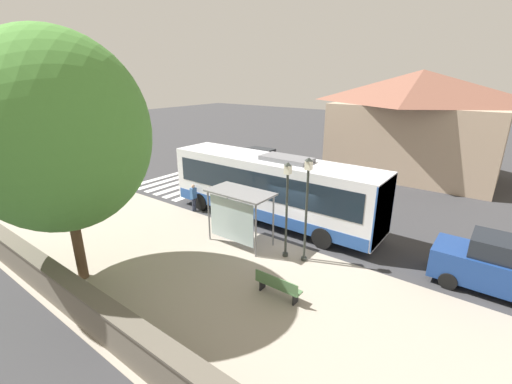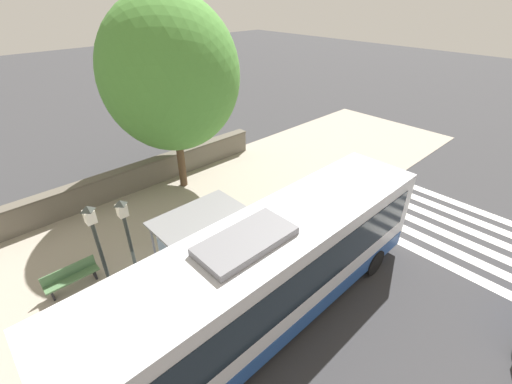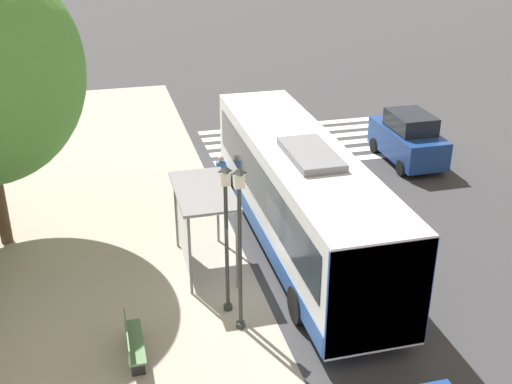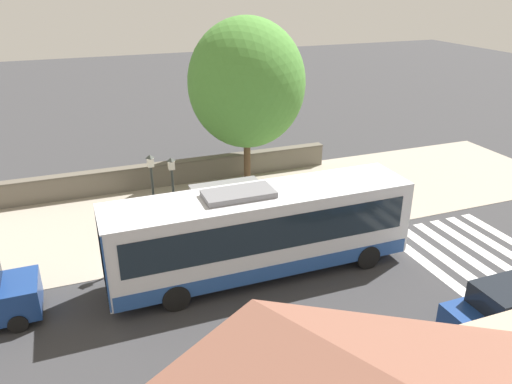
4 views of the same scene
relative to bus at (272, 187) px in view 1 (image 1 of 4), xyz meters
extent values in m
plane|color=#353538|center=(-1.75, -2.00, -1.89)|extent=(120.00, 120.00, 0.00)
cube|color=#9E9384|center=(-6.25, -2.00, -1.88)|extent=(9.00, 44.00, 0.02)
cube|color=silver|center=(3.25, 6.61, -1.89)|extent=(9.00, 0.50, 0.01)
cube|color=silver|center=(3.25, 7.56, -1.89)|extent=(9.00, 0.50, 0.01)
cube|color=silver|center=(3.25, 8.51, -1.89)|extent=(9.00, 0.50, 0.01)
cube|color=silver|center=(3.25, 9.46, -1.89)|extent=(9.00, 0.50, 0.01)
cube|color=silver|center=(3.25, 10.41, -1.89)|extent=(9.00, 0.50, 0.01)
cube|color=silver|center=(3.25, 11.36, -1.89)|extent=(9.00, 0.50, 0.01)
cube|color=#6B6356|center=(-10.30, -2.00, -1.27)|extent=(0.50, 20.00, 1.25)
cube|color=#5B5449|center=(-10.30, -2.00, -0.60)|extent=(0.60, 20.00, 0.08)
cube|color=tan|center=(14.23, -3.56, 0.83)|extent=(7.25, 11.71, 5.44)
pyramid|color=brown|center=(14.23, -3.56, 4.77)|extent=(7.85, 12.31, 2.45)
cube|color=silver|center=(0.00, 0.02, 0.05)|extent=(2.53, 11.82, 2.99)
cube|color=black|center=(0.00, 0.02, 0.44)|extent=(2.57, 10.87, 1.32)
cube|color=#264C93|center=(0.00, 0.02, -1.14)|extent=(2.57, 11.58, 0.60)
cube|color=#264C93|center=(0.00, -5.86, 0.05)|extent=(2.57, 0.06, 2.87)
cube|color=black|center=(0.00, 5.89, 1.25)|extent=(1.90, 0.08, 0.42)
cube|color=slate|center=(0.00, -0.87, 1.66)|extent=(1.27, 2.60, 0.22)
cylinder|color=black|center=(-1.19, 4.15, -1.39)|extent=(0.30, 1.00, 1.00)
cylinder|color=black|center=(1.19, 4.15, -1.39)|extent=(0.30, 1.00, 1.00)
cylinder|color=black|center=(-1.19, -3.65, -1.39)|extent=(0.30, 1.00, 1.00)
cylinder|color=black|center=(1.19, -3.65, -1.39)|extent=(0.30, 1.00, 1.00)
cylinder|color=slate|center=(-2.37, -1.73, -0.65)|extent=(0.08, 0.08, 2.48)
cylinder|color=slate|center=(-2.37, 1.03, -0.65)|extent=(0.08, 0.08, 2.48)
cylinder|color=slate|center=(-3.70, -1.73, -0.65)|extent=(0.08, 0.08, 2.48)
cylinder|color=slate|center=(-3.70, 1.03, -0.65)|extent=(0.08, 0.08, 2.48)
cube|color=slate|center=(-3.03, -0.35, 0.62)|extent=(1.62, 3.06, 0.08)
cube|color=silver|center=(-3.68, -0.35, -0.53)|extent=(0.03, 2.49, 1.98)
cylinder|color=#2D3347|center=(-1.67, 4.34, -1.51)|extent=(0.12, 0.12, 0.78)
cylinder|color=#2D3347|center=(-1.51, 4.34, -1.51)|extent=(0.12, 0.12, 0.78)
cube|color=#38609E|center=(-1.59, 4.34, -0.81)|extent=(0.34, 0.22, 0.63)
sphere|color=tan|center=(-1.59, 4.34, -0.38)|extent=(0.21, 0.21, 0.21)
cube|color=#4C7247|center=(-5.44, -4.06, -1.44)|extent=(0.40, 1.76, 0.06)
cube|color=#4C7247|center=(-5.61, -4.06, -1.21)|extent=(0.04, 1.76, 0.40)
cube|color=black|center=(-5.44, -4.76, -1.67)|extent=(0.32, 0.06, 0.45)
cube|color=black|center=(-5.44, -3.35, -1.67)|extent=(0.32, 0.06, 0.45)
cylinder|color=#2D332D|center=(-2.87, -2.72, -1.81)|extent=(0.24, 0.24, 0.16)
cylinder|color=#2D332D|center=(-2.87, -2.72, -0.02)|extent=(0.10, 0.10, 3.74)
cube|color=silver|center=(-2.87, -2.72, 2.02)|extent=(0.24, 0.24, 0.35)
pyramid|color=#2D332D|center=(-2.87, -2.72, 2.27)|extent=(0.28, 0.28, 0.14)
cylinder|color=#2D332D|center=(-2.71, -3.56, -1.81)|extent=(0.24, 0.24, 0.16)
cylinder|color=#2D332D|center=(-2.71, -3.56, 0.12)|extent=(0.10, 0.10, 4.02)
cube|color=silver|center=(-2.71, -3.56, 2.30)|extent=(0.24, 0.24, 0.35)
pyramid|color=#2D332D|center=(-2.71, -3.56, 2.55)|extent=(0.28, 0.28, 0.14)
cylinder|color=brown|center=(-9.01, 2.70, 0.08)|extent=(0.38, 0.38, 3.95)
ellipsoid|color=#4C8C38|center=(-9.01, 2.70, 3.76)|extent=(6.20, 6.20, 6.82)
cube|color=navy|center=(-0.38, -10.20, -1.07)|extent=(1.85, 4.33, 1.11)
cube|color=black|center=(-0.38, -10.31, -0.16)|extent=(1.57, 2.25, 0.69)
cylinder|color=black|center=(-1.25, -8.79, -1.57)|extent=(0.22, 0.64, 0.64)
cylinder|color=black|center=(0.50, -8.79, -1.57)|extent=(0.22, 0.64, 0.64)
cube|color=navy|center=(6.61, 5.79, -1.05)|extent=(1.78, 4.02, 1.15)
cube|color=black|center=(6.61, 5.69, -0.11)|extent=(1.51, 2.09, 0.72)
cylinder|color=black|center=(5.77, 7.09, -1.57)|extent=(0.22, 0.64, 0.64)
cylinder|color=black|center=(7.45, 7.09, -1.57)|extent=(0.22, 0.64, 0.64)
cylinder|color=black|center=(5.77, 4.48, -1.57)|extent=(0.22, 0.64, 0.64)
cylinder|color=black|center=(7.45, 4.48, -1.57)|extent=(0.22, 0.64, 0.64)
camera|label=1|loc=(-14.22, -9.66, 5.64)|focal=24.00mm
camera|label=2|loc=(5.06, -5.27, 7.12)|focal=24.00mm
camera|label=3|loc=(-5.72, -16.86, 8.39)|focal=45.00mm
camera|label=4|loc=(15.78, -6.18, 8.98)|focal=35.00mm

